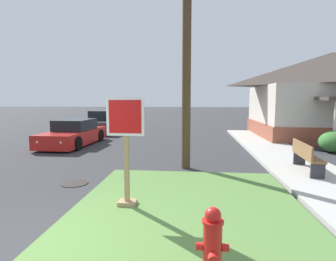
{
  "coord_description": "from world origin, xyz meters",
  "views": [
    {
      "loc": [
        2.45,
        -3.44,
        2.22
      ],
      "look_at": [
        1.72,
        4.15,
        1.35
      ],
      "focal_mm": 28.84,
      "sensor_mm": 36.0,
      "label": 1
    }
  ],
  "objects": [
    {
      "name": "corner_house",
      "position": [
        10.28,
        13.03,
        2.52
      ],
      "size": [
        8.46,
        7.86,
        4.9
      ],
      "color": "brown",
      "rests_on": "ground"
    },
    {
      "name": "manhole_cover",
      "position": [
        -0.69,
        3.25,
        0.01
      ],
      "size": [
        0.7,
        0.7,
        0.02
      ],
      "primitive_type": "cylinder",
      "color": "black",
      "rests_on": "ground"
    },
    {
      "name": "stop_sign",
      "position": [
        1.11,
        1.77,
        1.16
      ],
      "size": [
        0.76,
        0.29,
        2.19
      ],
      "color": "#A3845B",
      "rests_on": "grass_corner_patch"
    },
    {
      "name": "pickup_truck_charcoal",
      "position": [
        -3.55,
        14.99,
        0.62
      ],
      "size": [
        2.25,
        5.65,
        1.48
      ],
      "color": "#38383D",
      "rests_on": "ground"
    },
    {
      "name": "ground_plane",
      "position": [
        0.0,
        0.0,
        0.0
      ],
      "size": [
        160.0,
        160.0,
        0.0
      ],
      "primitive_type": "plane",
      "color": "#333335"
    },
    {
      "name": "street_bench",
      "position": [
        5.76,
        4.75,
        0.59
      ],
      "size": [
        0.55,
        1.8,
        0.85
      ],
      "color": "brown",
      "rests_on": "sidewalk_strip"
    },
    {
      "name": "sidewalk_strip",
      "position": [
        5.87,
        6.19,
        0.06
      ],
      "size": [
        2.2,
        18.54,
        0.12
      ],
      "primitive_type": "cube",
      "color": "#B2AFA8",
      "rests_on": "ground"
    },
    {
      "name": "parked_sedan_red",
      "position": [
        -3.44,
        9.26,
        0.54
      ],
      "size": [
        1.96,
        4.44,
        1.25
      ],
      "color": "red",
      "rests_on": "ground"
    },
    {
      "name": "fire_hydrant",
      "position": [
        2.68,
        -0.45,
        0.52
      ],
      "size": [
        0.38,
        0.34,
        0.92
      ],
      "color": "black",
      "rests_on": "grass_corner_patch"
    },
    {
      "name": "shrub_near_porch",
      "position": [
        8.36,
        8.36,
        0.46
      ],
      "size": [
        1.26,
        1.26,
        0.93
      ],
      "primitive_type": "ellipsoid",
      "color": "#3A7133",
      "rests_on": "ground"
    },
    {
      "name": "grass_corner_patch",
      "position": [
        2.37,
        1.55,
        0.04
      ],
      "size": [
        4.61,
        5.83,
        0.08
      ],
      "primitive_type": "cube",
      "color": "#567F3D",
      "rests_on": "ground"
    }
  ]
}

